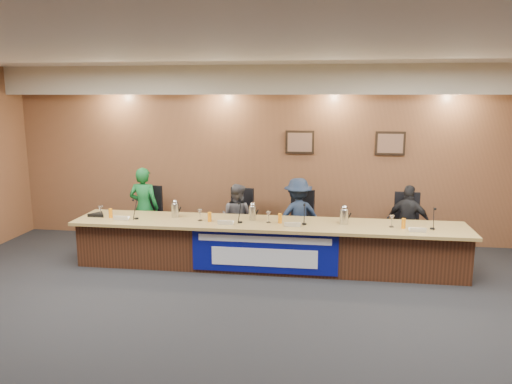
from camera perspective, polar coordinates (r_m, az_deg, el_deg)
floor at (r=5.85m, az=-1.61°, el=-16.40°), size 10.00×10.00×0.00m
ceiling at (r=5.21m, az=-1.81°, el=16.60°), size 10.00×8.00×0.04m
wall_back at (r=9.22m, az=2.53°, el=4.21°), size 10.00×0.04×3.20m
soffit at (r=8.91m, az=2.44°, el=12.67°), size 10.00×0.50×0.50m
dais_body at (r=7.92m, az=1.31°, el=-6.18°), size 6.00×0.80×0.70m
dais_top at (r=7.77m, az=1.28°, el=-3.65°), size 6.10×0.95×0.05m
banner at (r=7.52m, az=0.94°, el=-6.89°), size 2.20×0.02×0.65m
banner_text_upper at (r=7.45m, az=0.93°, el=-5.46°), size 2.00×0.01×0.10m
banner_text_lower at (r=7.53m, az=0.92°, el=-7.50°), size 1.60×0.01×0.28m
wall_photo_left at (r=9.14m, az=5.03°, el=5.69°), size 0.52×0.04×0.42m
wall_photo_right at (r=9.19m, az=15.08°, el=5.39°), size 0.52×0.04×0.42m
panelist_a at (r=9.06m, az=-12.67°, el=-1.78°), size 0.54×0.36×1.45m
panelist_b at (r=8.65m, az=-2.20°, el=-2.98°), size 0.70×0.61×1.20m
panelist_c at (r=8.51m, az=4.80°, el=-2.82°), size 0.97×0.76×1.32m
panelist_d at (r=8.62m, az=17.01°, el=-3.35°), size 0.79×0.56×1.25m
office_chair_a at (r=9.21m, az=-12.39°, el=-3.14°), size 0.54×0.54×0.08m
office_chair_b at (r=8.78m, az=-2.08°, el=-3.59°), size 0.57×0.57×0.08m
office_chair_c at (r=8.66m, az=4.82°, el=-3.82°), size 0.60×0.60×0.08m
office_chair_d at (r=8.75m, az=16.86°, el=-4.10°), size 0.51×0.51×0.08m
nameplate_a at (r=8.14m, az=-15.21°, el=-2.84°), size 0.24×0.08×0.10m
microphone_a at (r=8.18m, az=-13.51°, el=-2.96°), size 0.07×0.07×0.02m
juice_glass_a at (r=8.35m, az=-16.28°, el=-2.35°), size 0.06×0.06×0.15m
water_glass_a at (r=8.46m, az=-17.34°, el=-2.14°), size 0.08×0.08×0.18m
nameplate_b at (r=7.61m, az=-3.54°, el=-3.45°), size 0.24×0.08×0.10m
microphone_b at (r=7.73m, az=-1.83°, el=-3.46°), size 0.07×0.07×0.02m
juice_glass_b at (r=7.82m, az=-5.33°, el=-2.84°), size 0.06×0.06×0.15m
water_glass_b at (r=7.88m, az=-6.42°, el=-2.64°), size 0.08×0.08×0.18m
nameplate_c at (r=7.49m, az=4.18°, el=-3.68°), size 0.24×0.08×0.10m
microphone_c at (r=7.66m, az=5.54°, el=-3.65°), size 0.07×0.07×0.02m
juice_glass_c at (r=7.70m, az=2.76°, el=-3.03°), size 0.06×0.06×0.15m
water_glass_c at (r=7.71m, az=1.44°, el=-2.88°), size 0.08×0.08×0.18m
nameplate_d at (r=7.54m, az=18.02°, el=-4.10°), size 0.24×0.08×0.10m
microphone_d at (r=7.80m, az=19.51°, el=-3.96°), size 0.07×0.07×0.02m
juice_glass_d at (r=7.71m, az=16.51°, el=-3.47°), size 0.06×0.06×0.15m
water_glass_d at (r=7.73m, az=15.25°, el=-3.25°), size 0.08×0.08×0.18m
carafe_left at (r=8.15m, az=-9.22°, el=-2.10°), size 0.12×0.12×0.22m
carafe_mid at (r=7.87m, az=-0.40°, el=-2.43°), size 0.12×0.12×0.22m
carafe_right at (r=7.74m, az=10.04°, el=-2.81°), size 0.13×0.13×0.23m
speakerphone at (r=8.54m, az=-17.65°, el=-2.49°), size 0.32×0.32×0.05m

